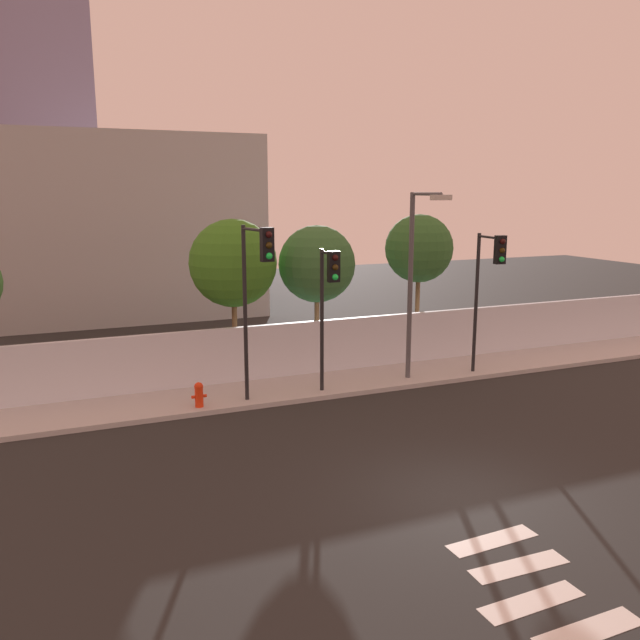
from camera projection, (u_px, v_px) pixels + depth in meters
ground_plane at (465, 499)px, 13.24m from camera, size 80.00×80.00×0.00m
sidewalk at (316, 386)px, 20.66m from camera, size 36.00×2.40×0.15m
perimeter_wall at (302, 348)px, 21.64m from camera, size 36.00×0.18×1.80m
crosswalk_marking at (579, 610)px, 9.72m from camera, size 3.21×4.75×0.01m
traffic_light_left at (328, 290)px, 18.94m from camera, size 0.34×1.15×4.42m
traffic_light_center at (256, 277)px, 17.70m from camera, size 0.45×1.81×5.17m
traffic_light_right at (489, 274)px, 20.83m from camera, size 0.36×1.52×4.75m
street_lamp_curbside at (415, 270)px, 20.41m from camera, size 0.61×2.02×6.08m
fire_hydrant at (199, 394)px, 18.38m from camera, size 0.44×0.26×0.73m
roadside_tree_midleft at (233, 263)px, 21.44m from camera, size 2.95×2.95×5.37m
roadside_tree_midright at (317, 264)px, 22.60m from camera, size 2.73×2.73×5.10m
roadside_tree_rightmost at (419, 249)px, 24.08m from camera, size 2.56×2.56×5.43m
low_building_distant at (126, 227)px, 32.11m from camera, size 13.11×6.00×9.00m
tower_on_skyline at (40, 59)px, 39.81m from camera, size 5.89×5.00×28.67m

